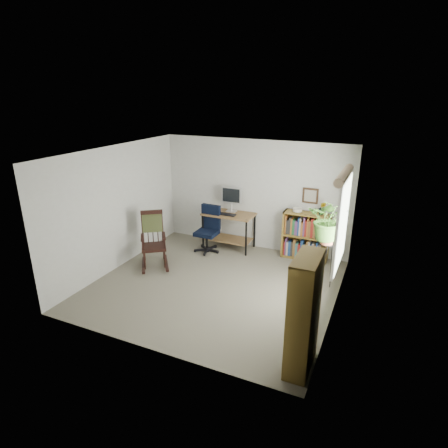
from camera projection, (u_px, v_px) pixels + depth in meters
The scene contains 18 objects.
floor at pixel (215, 285), 6.84m from camera, with size 4.20×4.00×0.00m, color slate.
ceiling at pixel (214, 153), 6.03m from camera, with size 4.20×4.00×0.00m, color silver.
wall_back at pixel (254, 195), 8.15m from camera, with size 4.20×0.00×2.40m, color beige.
wall_front at pixel (146, 271), 4.72m from camera, with size 4.20×0.00×2.40m, color beige.
wall_left at pixel (117, 208), 7.25m from camera, with size 0.00×4.00×2.40m, color beige.
wall_right at pixel (340, 242), 5.62m from camera, with size 0.00×4.00×2.40m, color beige.
window at pixel (342, 223), 5.83m from camera, with size 0.12×1.20×1.50m, color white, non-canonical shape.
desk at pixel (229, 230), 8.35m from camera, with size 1.12×0.62×0.81m, color olive, non-canonical shape.
monitor at pixel (231, 199), 8.24m from camera, with size 0.46×0.16×0.56m, color silver, non-canonical shape.
keyboard at pixel (227, 214), 8.10m from camera, with size 0.40×0.15×0.03m, color black.
office_chair at pixel (207, 229), 8.09m from camera, with size 0.56×0.56×1.04m, color black, non-canonical shape.
rocking_chair at pixel (153, 240), 7.39m from camera, with size 0.59×0.98×1.14m, color black, non-canonical shape.
low_bookshelf at pixel (306, 236), 7.76m from camera, with size 0.95×0.32×1.00m, color olive, non-canonical shape.
tall_bookshelf at pixel (304, 315), 4.56m from camera, with size 0.29×0.68×1.55m, color olive, non-canonical shape.
plant_stand at pixel (325, 262), 6.61m from camera, with size 0.27×0.27×0.98m, color black, non-canonical shape.
spider_plant at pixel (331, 199), 6.23m from camera, with size 1.69×1.88×1.46m, color #355F21.
potted_plant_small at pixel (322, 212), 7.47m from camera, with size 0.13×0.24×0.11m, color #355F21.
framed_picture at pixel (310, 196), 7.61m from camera, with size 0.32×0.04×0.32m, color black, non-canonical shape.
Camera 1 is at (2.65, -5.46, 3.35)m, focal length 30.00 mm.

